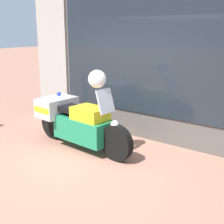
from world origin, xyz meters
TOP-DOWN VIEW (x-y plane):
  - ground_plane at (0.00, 0.00)m, footprint 60.00×60.00m
  - shop_building at (-0.44, 2.00)m, footprint 6.26×0.55m
  - window_display at (0.42, 2.03)m, footprint 4.81×0.30m
  - paramedic_motorcycle at (-0.74, 0.62)m, footprint 2.39×0.80m
  - white_helmet at (-0.15, 0.58)m, footprint 0.32×0.32m

SIDE VIEW (x-z plane):
  - ground_plane at x=0.00m, z-range 0.00..0.00m
  - window_display at x=0.42m, z-range -0.51..1.45m
  - paramedic_motorcycle at x=-0.74m, z-range -0.09..1.14m
  - white_helmet at x=-0.15m, z-range 1.24..1.56m
  - shop_building at x=-0.44m, z-range 0.01..3.38m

